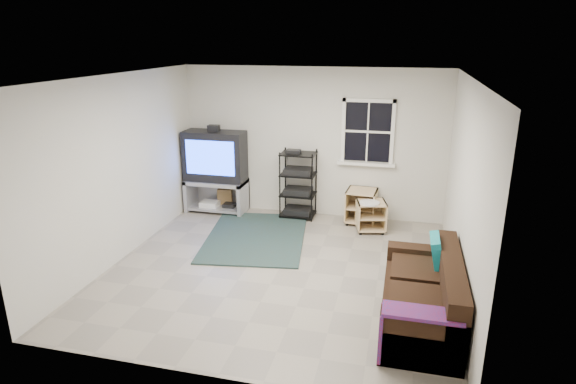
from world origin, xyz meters
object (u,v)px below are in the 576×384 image
(side_table_right, at_px, (370,213))
(sofa, at_px, (424,298))
(av_rack, at_px, (298,189))
(tv_unit, at_px, (216,165))
(side_table_left, at_px, (362,205))

(side_table_right, xyz_separation_m, sofa, (0.80, -2.60, 0.00))
(av_rack, relative_size, side_table_right, 2.19)
(tv_unit, relative_size, side_table_left, 2.72)
(tv_unit, distance_m, av_rack, 1.55)
(av_rack, bearing_deg, tv_unit, -177.99)
(tv_unit, bearing_deg, av_rack, 2.01)
(av_rack, height_order, side_table_left, av_rack)
(tv_unit, height_order, av_rack, tv_unit)
(av_rack, height_order, side_table_right, av_rack)
(tv_unit, relative_size, side_table_right, 2.90)
(tv_unit, height_order, sofa, tv_unit)
(tv_unit, distance_m, sofa, 4.65)
(av_rack, distance_m, side_table_right, 1.36)
(side_table_right, bearing_deg, av_rack, 166.02)
(side_table_right, bearing_deg, side_table_left, 117.95)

